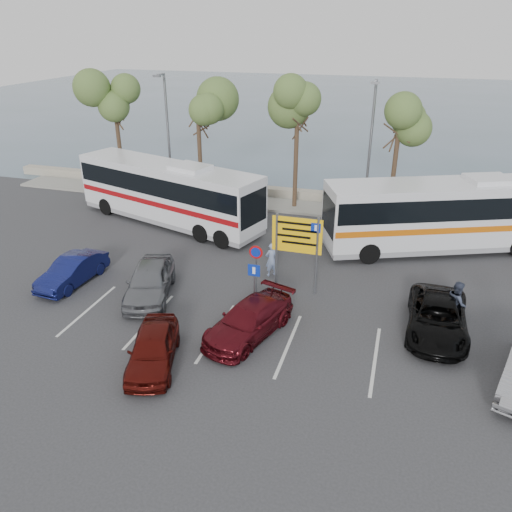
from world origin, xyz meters
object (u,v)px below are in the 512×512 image
(car_red, at_px, (153,348))
(suv_black, at_px, (437,317))
(direction_sign, at_px, (297,241))
(pedestrian_far, at_px, (456,303))
(street_lamp_right, at_px, (370,144))
(coach_bus_left, at_px, (168,195))
(coach_bus_right, at_px, (447,217))
(pedestrian_near, at_px, (271,260))
(car_blue, at_px, (72,271))
(car_maroon, at_px, (249,320))
(car_silver_a, at_px, (150,281))
(street_lamp_left, at_px, (167,131))

(car_red, relative_size, suv_black, 0.81)
(direction_sign, distance_m, suv_black, 6.48)
(suv_black, distance_m, pedestrian_far, 1.20)
(street_lamp_right, bearing_deg, coach_bus_left, -158.90)
(coach_bus_left, bearing_deg, suv_black, -27.17)
(coach_bus_left, xyz_separation_m, coach_bus_right, (15.58, 0.62, 0.05))
(coach_bus_right, xyz_separation_m, pedestrian_near, (-7.93, -5.54, -1.00))
(car_blue, relative_size, car_maroon, 0.86)
(street_lamp_right, xyz_separation_m, pedestrian_far, (4.70, -11.08, -3.68))
(coach_bus_right, xyz_separation_m, pedestrian_far, (0.20, -7.42, -0.91))
(coach_bus_right, bearing_deg, car_maroon, -124.90)
(suv_black, bearing_deg, pedestrian_far, 54.45)
(car_maroon, bearing_deg, pedestrian_near, 113.51)
(suv_black, bearing_deg, pedestrian_near, 160.42)
(street_lamp_right, relative_size, pedestrian_near, 4.83)
(car_silver_a, bearing_deg, car_blue, 162.30)
(car_maroon, relative_size, pedestrian_far, 2.43)
(car_blue, bearing_deg, coach_bus_left, 87.99)
(direction_sign, bearing_deg, street_lamp_left, 136.83)
(car_maroon, bearing_deg, pedestrian_far, 40.81)
(street_lamp_left, bearing_deg, pedestrian_near, -43.87)
(street_lamp_left, xyz_separation_m, suv_black, (17.00, -12.02, -3.93))
(car_silver_a, height_order, car_red, car_silver_a)
(street_lamp_right, relative_size, car_silver_a, 1.81)
(direction_sign, relative_size, suv_black, 0.75)
(car_silver_a, relative_size, suv_black, 0.93)
(direction_sign, distance_m, pedestrian_near, 2.42)
(car_silver_a, bearing_deg, pedestrian_far, -9.75)
(direction_sign, height_order, coach_bus_left, coach_bus_left)
(direction_sign, distance_m, car_maroon, 4.46)
(street_lamp_right, bearing_deg, pedestrian_far, -67.00)
(street_lamp_left, bearing_deg, car_maroon, -54.84)
(direction_sign, xyz_separation_m, car_silver_a, (-6.00, -2.35, -1.67))
(street_lamp_left, height_order, street_lamp_right, same)
(street_lamp_right, xyz_separation_m, car_maroon, (-2.93, -14.30, -3.95))
(street_lamp_right, relative_size, pedestrian_far, 4.37)
(car_maroon, height_order, car_red, car_red)
(coach_bus_left, xyz_separation_m, car_silver_a, (3.08, -8.40, -1.02))
(direction_sign, height_order, pedestrian_near, direction_sign)
(pedestrian_near, height_order, pedestrian_far, pedestrian_far)
(car_red, bearing_deg, coach_bus_right, 35.13)
(car_silver_a, distance_m, car_maroon, 5.33)
(car_maroon, distance_m, pedestrian_far, 8.29)
(direction_sign, distance_m, car_silver_a, 6.66)
(suv_black, bearing_deg, car_maroon, -160.56)
(car_silver_a, relative_size, car_maroon, 0.99)
(street_lamp_left, relative_size, car_silver_a, 1.81)
(street_lamp_right, xyz_separation_m, car_red, (-5.60, -17.02, -3.94))
(car_silver_a, height_order, car_blue, car_silver_a)
(car_silver_a, height_order, pedestrian_far, pedestrian_far)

